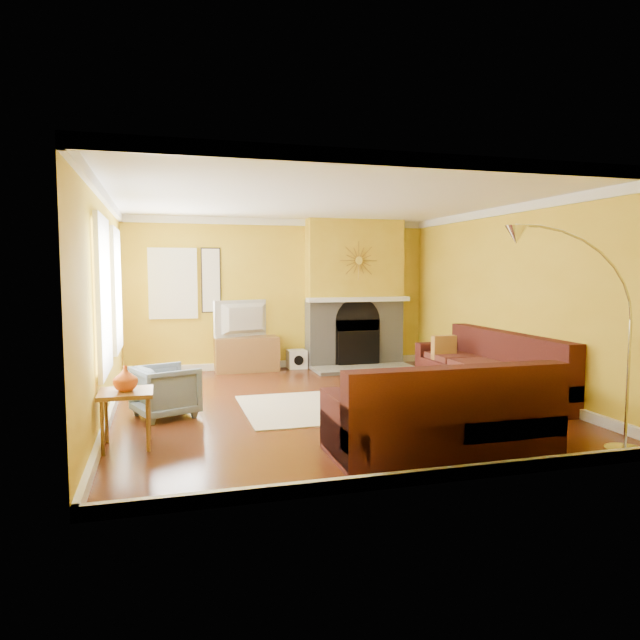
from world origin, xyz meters
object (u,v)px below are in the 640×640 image
object	(u,v)px
armchair	(166,391)
arc_lamp	(578,346)
side_table	(127,419)
media_console	(247,354)
coffee_table	(405,397)
sectional_sofa	(426,376)

from	to	relation	value
armchair	arc_lamp	distance (m)	4.61
armchair	arc_lamp	xyz separation A→B (m)	(3.67, -2.67, 0.77)
side_table	arc_lamp	bearing A→B (deg)	-20.68
media_console	side_table	size ratio (longest dim) A/B	1.92
coffee_table	media_console	xyz separation A→B (m)	(-1.46, 3.53, 0.09)
media_console	armchair	bearing A→B (deg)	-115.96
sectional_sofa	media_console	world-z (taller)	sectional_sofa
armchair	side_table	xyz separation A→B (m)	(-0.39, -1.14, -0.03)
side_table	media_console	bearing A→B (deg)	65.98
sectional_sofa	armchair	distance (m)	3.21
side_table	coffee_table	bearing A→B (deg)	8.56
coffee_table	armchair	distance (m)	2.94
media_console	armchair	size ratio (longest dim) A/B	1.60
sectional_sofa	armchair	xyz separation A→B (m)	(-3.15, 0.61, -0.14)
media_console	arc_lamp	bearing A→B (deg)	-67.76
armchair	arc_lamp	world-z (taller)	arc_lamp
media_console	side_table	distance (m)	4.40
armchair	side_table	distance (m)	1.21
sectional_sofa	side_table	bearing A→B (deg)	-171.54
sectional_sofa	side_table	xyz separation A→B (m)	(-3.54, -0.53, -0.16)
sectional_sofa	side_table	size ratio (longest dim) A/B	6.81
sectional_sofa	armchair	world-z (taller)	sectional_sofa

